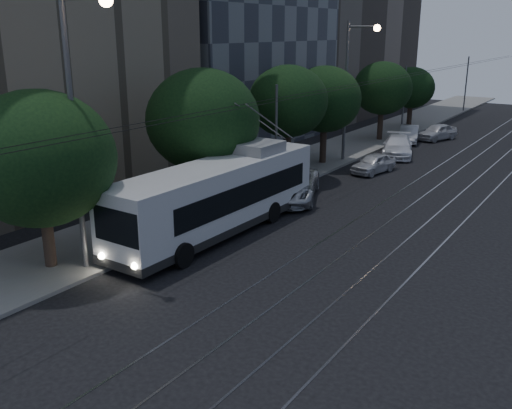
{
  "coord_description": "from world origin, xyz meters",
  "views": [
    {
      "loc": [
        10.62,
        -16.04,
        8.74
      ],
      "look_at": [
        -1.72,
        2.61,
        1.88
      ],
      "focal_mm": 40.0,
      "sensor_mm": 36.0,
      "label": 1
    }
  ],
  "objects_px": {
    "streetlamp_far": "(352,79)",
    "car_white_d": "(437,132)",
    "car_white_b": "(398,146)",
    "trolleybus": "(220,196)",
    "car_white_c": "(409,134)",
    "car_white_a": "(373,163)",
    "pickup_silver": "(291,185)",
    "streetlamp_near": "(79,110)"
  },
  "relations": [
    {
      "from": "streetlamp_far",
      "to": "car_white_c",
      "type": "bearing_deg",
      "value": 83.55
    },
    {
      "from": "car_white_d",
      "to": "streetlamp_far",
      "type": "bearing_deg",
      "value": -83.53
    },
    {
      "from": "trolleybus",
      "to": "streetlamp_near",
      "type": "relative_size",
      "value": 1.23
    },
    {
      "from": "car_white_a",
      "to": "car_white_d",
      "type": "height_order",
      "value": "car_white_d"
    },
    {
      "from": "car_white_a",
      "to": "car_white_c",
      "type": "bearing_deg",
      "value": 108.92
    },
    {
      "from": "trolleybus",
      "to": "car_white_c",
      "type": "relative_size",
      "value": 3.04
    },
    {
      "from": "car_white_b",
      "to": "car_white_d",
      "type": "relative_size",
      "value": 1.27
    },
    {
      "from": "car_white_d",
      "to": "streetlamp_far",
      "type": "xyz_separation_m",
      "value": [
        -2.66,
        -11.64,
        4.99
      ]
    },
    {
      "from": "streetlamp_near",
      "to": "streetlamp_far",
      "type": "bearing_deg",
      "value": 89.93
    },
    {
      "from": "trolleybus",
      "to": "streetlamp_far",
      "type": "height_order",
      "value": "streetlamp_far"
    },
    {
      "from": "car_white_c",
      "to": "car_white_d",
      "type": "xyz_separation_m",
      "value": [
        1.6,
        2.29,
        -0.0
      ]
    },
    {
      "from": "car_white_a",
      "to": "streetlamp_far",
      "type": "height_order",
      "value": "streetlamp_far"
    },
    {
      "from": "pickup_silver",
      "to": "car_white_c",
      "type": "bearing_deg",
      "value": 67.66
    },
    {
      "from": "pickup_silver",
      "to": "streetlamp_far",
      "type": "height_order",
      "value": "streetlamp_far"
    },
    {
      "from": "car_white_b",
      "to": "streetlamp_far",
      "type": "xyz_separation_m",
      "value": [
        -2.17,
        -3.68,
        4.93
      ]
    },
    {
      "from": "pickup_silver",
      "to": "car_white_c",
      "type": "xyz_separation_m",
      "value": [
        -0.2,
        19.41,
        -0.14
      ]
    },
    {
      "from": "car_white_b",
      "to": "trolleybus",
      "type": "bearing_deg",
      "value": -111.41
    },
    {
      "from": "pickup_silver",
      "to": "streetlamp_far",
      "type": "bearing_deg",
      "value": 74.17
    },
    {
      "from": "streetlamp_far",
      "to": "pickup_silver",
      "type": "bearing_deg",
      "value": -82.89
    },
    {
      "from": "car_white_b",
      "to": "car_white_d",
      "type": "distance_m",
      "value": 7.97
    },
    {
      "from": "car_white_b",
      "to": "car_white_c",
      "type": "xyz_separation_m",
      "value": [
        -1.11,
        5.66,
        -0.05
      ]
    },
    {
      "from": "pickup_silver",
      "to": "car_white_a",
      "type": "height_order",
      "value": "pickup_silver"
    },
    {
      "from": "car_white_c",
      "to": "streetlamp_near",
      "type": "xyz_separation_m",
      "value": [
        -1.08,
        -31.92,
        5.43
      ]
    },
    {
      "from": "car_white_b",
      "to": "car_white_c",
      "type": "height_order",
      "value": "car_white_b"
    },
    {
      "from": "car_white_c",
      "to": "trolleybus",
      "type": "bearing_deg",
      "value": -105.8
    },
    {
      "from": "trolleybus",
      "to": "pickup_silver",
      "type": "height_order",
      "value": "trolleybus"
    },
    {
      "from": "streetlamp_near",
      "to": "car_white_b",
      "type": "bearing_deg",
      "value": 85.22
    },
    {
      "from": "trolleybus",
      "to": "car_white_b",
      "type": "height_order",
      "value": "trolleybus"
    },
    {
      "from": "car_white_d",
      "to": "streetlamp_near",
      "type": "bearing_deg",
      "value": -75.15
    },
    {
      "from": "pickup_silver",
      "to": "streetlamp_near",
      "type": "height_order",
      "value": "streetlamp_near"
    },
    {
      "from": "car_white_d",
      "to": "streetlamp_near",
      "type": "height_order",
      "value": "streetlamp_near"
    },
    {
      "from": "car_white_a",
      "to": "car_white_b",
      "type": "distance_m",
      "value": 5.7
    },
    {
      "from": "streetlamp_far",
      "to": "trolleybus",
      "type": "bearing_deg",
      "value": -85.61
    },
    {
      "from": "pickup_silver",
      "to": "streetlamp_near",
      "type": "relative_size",
      "value": 0.57
    },
    {
      "from": "streetlamp_far",
      "to": "car_white_d",
      "type": "bearing_deg",
      "value": 77.14
    },
    {
      "from": "streetlamp_far",
      "to": "streetlamp_near",
      "type": "bearing_deg",
      "value": -90.07
    },
    {
      "from": "pickup_silver",
      "to": "car_white_a",
      "type": "relative_size",
      "value": 1.62
    },
    {
      "from": "pickup_silver",
      "to": "car_white_d",
      "type": "height_order",
      "value": "pickup_silver"
    },
    {
      "from": "car_white_b",
      "to": "streetlamp_far",
      "type": "distance_m",
      "value": 6.53
    },
    {
      "from": "car_white_c",
      "to": "car_white_d",
      "type": "distance_m",
      "value": 2.8
    },
    {
      "from": "car_white_c",
      "to": "pickup_silver",
      "type": "bearing_deg",
      "value": -105.66
    },
    {
      "from": "streetlamp_far",
      "to": "car_white_a",
      "type": "bearing_deg",
      "value": -36.85
    }
  ]
}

